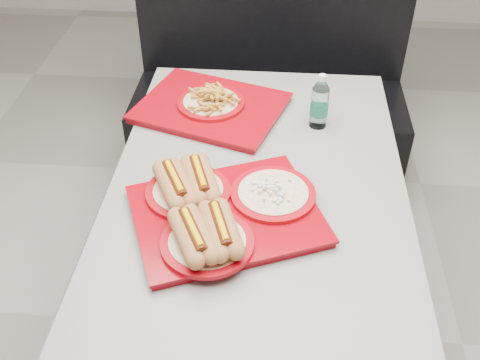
# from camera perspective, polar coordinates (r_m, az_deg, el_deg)

# --- Properties ---
(ground) EXTENTS (6.00, 6.00, 0.00)m
(ground) POSITION_cam_1_polar(r_m,az_deg,el_deg) (2.27, 1.43, -14.97)
(ground) COLOR #9D998D
(ground) RESTS_ON ground
(diner_table) EXTENTS (0.92, 1.42, 0.75)m
(diner_table) POSITION_cam_1_polar(r_m,az_deg,el_deg) (1.83, 1.72, -4.25)
(diner_table) COLOR black
(diner_table) RESTS_ON ground
(booth_bench) EXTENTS (1.30, 0.57, 1.35)m
(booth_bench) POSITION_cam_1_polar(r_m,az_deg,el_deg) (2.81, 2.95, 8.51)
(booth_bench) COLOR black
(booth_bench) RESTS_ON ground
(tray_near) EXTENTS (0.62, 0.56, 0.11)m
(tray_near) POSITION_cam_1_polar(r_m,az_deg,el_deg) (1.57, -2.20, -3.02)
(tray_near) COLOR maroon
(tray_near) RESTS_ON diner_table
(tray_far) EXTENTS (0.59, 0.52, 0.10)m
(tray_far) POSITION_cam_1_polar(r_m,az_deg,el_deg) (2.03, -2.97, 7.68)
(tray_far) COLOR maroon
(tray_far) RESTS_ON diner_table
(water_bottle) EXTENTS (0.06, 0.06, 0.20)m
(water_bottle) POSITION_cam_1_polar(r_m,az_deg,el_deg) (1.94, 8.08, 7.63)
(water_bottle) COLOR silver
(water_bottle) RESTS_ON diner_table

